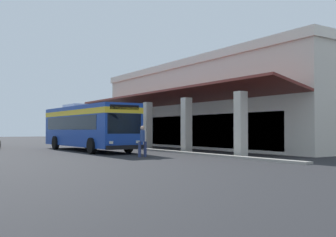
# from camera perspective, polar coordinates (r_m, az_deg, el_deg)

# --- Properties ---
(ground) EXTENTS (120.00, 120.00, 0.00)m
(ground) POSITION_cam_1_polar(r_m,az_deg,el_deg) (32.41, 3.60, -4.25)
(ground) COLOR #262628
(curb_strip) EXTENTS (31.01, 0.50, 0.12)m
(curb_strip) POSITION_cam_1_polar(r_m,az_deg,el_deg) (29.95, -4.47, -4.36)
(curb_strip) COLOR #9E998E
(curb_strip) RESTS_ON ground
(plaza_building) EXTENTS (26.14, 15.10, 7.15)m
(plaza_building) POSITION_cam_1_polar(r_m,az_deg,el_deg) (35.55, 9.35, 1.77)
(plaza_building) COLOR beige
(plaza_building) RESTS_ON ground
(transit_bus) EXTENTS (11.28, 3.06, 3.34)m
(transit_bus) POSITION_cam_1_polar(r_m,az_deg,el_deg) (28.39, -11.61, -0.86)
(transit_bus) COLOR #193D9E
(transit_bus) RESTS_ON ground
(pedestrian) EXTENTS (0.59, 0.52, 1.70)m
(pedestrian) POSITION_cam_1_polar(r_m,az_deg,el_deg) (21.46, -3.73, -3.06)
(pedestrian) COLOR navy
(pedestrian) RESTS_ON ground
(potted_palm) EXTENTS (2.01, 2.05, 2.54)m
(potted_palm) POSITION_cam_1_polar(r_m,az_deg,el_deg) (33.97, -5.63, -2.83)
(potted_palm) COLOR #4C4742
(potted_palm) RESTS_ON ground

